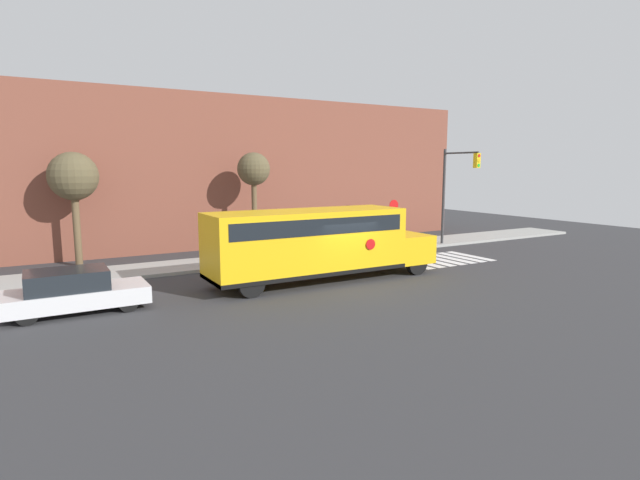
# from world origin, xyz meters

# --- Properties ---
(ground_plane) EXTENTS (60.00, 60.00, 0.00)m
(ground_plane) POSITION_xyz_m (0.00, 0.00, 0.00)
(ground_plane) COLOR #333335
(sidewalk_strip) EXTENTS (44.00, 3.00, 0.15)m
(sidewalk_strip) POSITION_xyz_m (0.00, 6.50, 0.07)
(sidewalk_strip) COLOR #9E9E99
(sidewalk_strip) RESTS_ON ground
(building_backdrop) EXTENTS (32.00, 4.00, 8.86)m
(building_backdrop) POSITION_xyz_m (0.00, 13.00, 4.43)
(building_backdrop) COLOR brown
(building_backdrop) RESTS_ON ground
(crosswalk_stripes) EXTENTS (4.70, 3.20, 0.01)m
(crosswalk_stripes) POSITION_xyz_m (7.15, 2.00, 0.00)
(crosswalk_stripes) COLOR white
(crosswalk_stripes) RESTS_ON ground
(school_bus) EXTENTS (10.02, 2.57, 2.98)m
(school_bus) POSITION_xyz_m (-0.90, 0.93, 1.71)
(school_bus) COLOR yellow
(school_bus) RESTS_ON ground
(parked_car) EXTENTS (4.37, 1.85, 1.42)m
(parked_car) POSITION_xyz_m (-9.94, 0.99, 0.70)
(parked_car) COLOR silver
(parked_car) RESTS_ON ground
(stop_sign) EXTENTS (0.63, 0.10, 2.87)m
(stop_sign) POSITION_xyz_m (7.10, 5.93, 1.84)
(stop_sign) COLOR #38383A
(stop_sign) RESTS_ON ground
(traffic_light) EXTENTS (0.28, 2.71, 5.78)m
(traffic_light) POSITION_xyz_m (10.45, 4.59, 3.77)
(traffic_light) COLOR #38383A
(traffic_light) RESTS_ON ground
(tree_near_sidewalk) EXTENTS (1.81, 1.81, 5.53)m
(tree_near_sidewalk) POSITION_xyz_m (-0.18, 9.10, 4.48)
(tree_near_sidewalk) COLOR brown
(tree_near_sidewalk) RESTS_ON ground
(tree_far_sidewalk) EXTENTS (2.28, 2.28, 5.43)m
(tree_far_sidewalk) POSITION_xyz_m (-9.13, 9.53, 4.21)
(tree_far_sidewalk) COLOR brown
(tree_far_sidewalk) RESTS_ON ground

